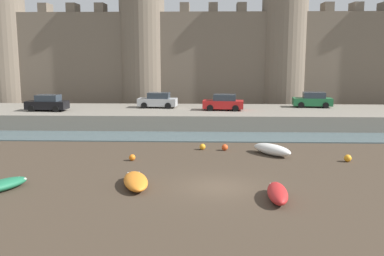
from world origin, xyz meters
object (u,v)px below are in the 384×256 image
rowboat_foreground_left (272,149)px  rowboat_midflat_right (278,193)px  mooring_buoy_off_centre (202,147)px  mooring_buoy_near_shore (348,158)px  mooring_buoy_mid_mud (132,157)px  rowboat_near_channel_left (136,181)px  car_quay_centre_west (158,100)px  car_quay_west (313,100)px  mooring_buoy_near_channel (225,147)px  rowboat_midflat_left (2,185)px  car_quay_east (224,103)px  car_quay_centre_east (47,103)px

rowboat_foreground_left → rowboat_midflat_right: size_ratio=1.05×
rowboat_foreground_left → mooring_buoy_off_centre: size_ratio=7.39×
rowboat_midflat_right → mooring_buoy_near_shore: (6.06, 8.24, -0.13)m
mooring_buoy_off_centre → mooring_buoy_mid_mud: mooring_buoy_off_centre is taller
rowboat_near_channel_left → car_quay_centre_west: 23.39m
mooring_buoy_off_centre → rowboat_near_channel_left: bearing=-110.6°
mooring_buoy_near_shore → car_quay_west: size_ratio=0.12×
mooring_buoy_near_channel → rowboat_midflat_left: bearing=-140.4°
rowboat_near_channel_left → mooring_buoy_off_centre: bearing=69.4°
car_quay_centre_west → mooring_buoy_near_shore: bearing=-48.8°
car_quay_centre_west → rowboat_near_channel_left: bearing=-86.8°
rowboat_near_channel_left → mooring_buoy_mid_mud: (-1.21, 6.03, -0.12)m
mooring_buoy_near_shore → car_quay_west: (1.64, 17.98, 2.06)m
rowboat_midflat_left → mooring_buoy_near_shore: size_ratio=6.61×
mooring_buoy_near_channel → car_quay_east: bearing=88.6°
rowboat_near_channel_left → mooring_buoy_near_shore: 15.01m
mooring_buoy_off_centre → car_quay_centre_east: (-15.79, 10.63, 2.08)m
rowboat_foreground_left → car_quay_centre_west: (-10.03, 15.14, 1.90)m
rowboat_midflat_left → car_quay_centre_east: bearing=103.1°
rowboat_foreground_left → car_quay_west: car_quay_west is taller
car_quay_centre_east → mooring_buoy_near_shore: bearing=-28.7°
rowboat_midflat_left → car_quay_centre_east: 21.89m
rowboat_midflat_left → car_quay_centre_west: bearing=76.3°
mooring_buoy_mid_mud → car_quay_centre_west: size_ratio=0.11×
mooring_buoy_mid_mud → car_quay_centre_east: 18.12m
mooring_buoy_near_shore → rowboat_midflat_right: bearing=-126.3°
rowboat_midflat_right → car_quay_west: size_ratio=0.77×
mooring_buoy_mid_mud → car_quay_east: 16.99m
rowboat_midflat_right → car_quay_east: (-1.95, 23.46, 1.93)m
mooring_buoy_near_channel → car_quay_centre_west: bearing=115.7°
rowboat_midflat_left → mooring_buoy_near_shore: (20.86, 7.12, -0.06)m
car_quay_west → car_quay_east: bearing=-164.1°
car_quay_centre_east → rowboat_near_channel_left: bearing=-59.1°
car_quay_east → mooring_buoy_near_shore: bearing=-62.2°
mooring_buoy_mid_mud → car_quay_centre_west: bearing=90.3°
mooring_buoy_near_channel → car_quay_west: car_quay_west is taller
car_quay_east → car_quay_centre_east: bearing=-176.4°
mooring_buoy_near_channel → mooring_buoy_mid_mud: (-6.55, -3.44, -0.02)m
mooring_buoy_near_channel → car_quay_west: 17.89m
rowboat_near_channel_left → car_quay_centre_east: (-12.15, 20.32, 1.98)m
mooring_buoy_near_channel → car_quay_east: car_quay_east is taller
car_quay_west → mooring_buoy_near_shore: bearing=-95.2°
rowboat_foreground_left → mooring_buoy_mid_mud: rowboat_foreground_left is taller
rowboat_midflat_right → mooring_buoy_off_centre: rowboat_midflat_right is taller
mooring_buoy_off_centre → mooring_buoy_mid_mud: (-4.84, -3.66, -0.01)m
rowboat_foreground_left → mooring_buoy_near_shore: 5.27m
rowboat_near_channel_left → mooring_buoy_mid_mud: size_ratio=8.52×
mooring_buoy_off_centre → mooring_buoy_mid_mud: 6.07m
rowboat_near_channel_left → mooring_buoy_near_channel: size_ratio=7.79×
mooring_buoy_off_centre → mooring_buoy_near_shore: bearing=-19.1°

